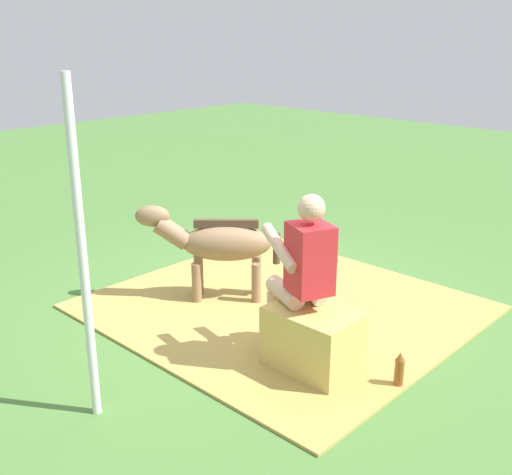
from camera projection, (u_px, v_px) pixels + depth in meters
ground_plane at (256, 306)px, 5.83m from camera, size 24.00×24.00×0.00m
hay_patch at (282, 307)px, 5.78m from camera, size 3.13×2.91×0.02m
hay_bale at (313, 340)px, 4.67m from camera, size 0.67×0.46×0.49m
person_seated at (302, 270)px, 4.64m from camera, size 0.72×0.57×1.37m
pony_standing at (217, 244)px, 5.79m from camera, size 1.09×1.03×0.93m
soda_bottle at (399, 371)px, 4.46m from camera, size 0.07×0.07×0.28m
tent_pole_left at (83, 257)px, 3.85m from camera, size 0.06×0.06×2.24m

